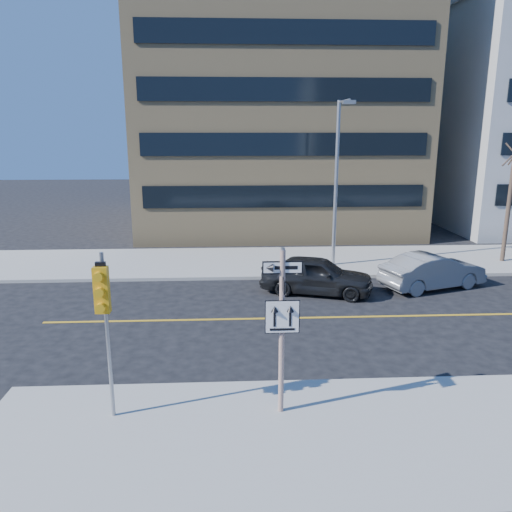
{
  "coord_description": "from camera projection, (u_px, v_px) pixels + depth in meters",
  "views": [
    {
      "loc": [
        -1.14,
        -13.27,
        6.73
      ],
      "look_at": [
        -0.27,
        4.0,
        2.39
      ],
      "focal_mm": 35.0,
      "sensor_mm": 36.0,
      "label": 1
    }
  ],
  "objects": [
    {
      "name": "building_brick",
      "position": [
        273.0,
        99.0,
        36.68
      ],
      "size": [
        18.0,
        18.0,
        18.0
      ],
      "primitive_type": "cube",
      "color": "tan",
      "rests_on": "ground"
    },
    {
      "name": "parked_car_a",
      "position": [
        317.0,
        275.0,
        21.16
      ],
      "size": [
        3.21,
        5.06,
        1.61
      ],
      "primitive_type": "imported",
      "rotation": [
        0.0,
        0.0,
        1.27
      ],
      "color": "black",
      "rests_on": "ground"
    },
    {
      "name": "streetlight_a",
      "position": [
        337.0,
        173.0,
        24.01
      ],
      "size": [
        0.55,
        2.25,
        8.0
      ],
      "color": "gray",
      "rests_on": "far_sidewalk"
    },
    {
      "name": "traffic_signal",
      "position": [
        103.0,
        303.0,
        11.04
      ],
      "size": [
        0.32,
        0.45,
        4.0
      ],
      "color": "gray",
      "rests_on": "near_sidewalk"
    },
    {
      "name": "ground",
      "position": [
        272.0,
        369.0,
        14.55
      ],
      "size": [
        120.0,
        120.0,
        0.0
      ],
      "primitive_type": "plane",
      "color": "black",
      "rests_on": "ground"
    },
    {
      "name": "sign_pole",
      "position": [
        282.0,
        322.0,
        11.52
      ],
      "size": [
        0.92,
        0.92,
        4.06
      ],
      "color": "beige",
      "rests_on": "near_sidewalk"
    },
    {
      "name": "parked_car_b",
      "position": [
        433.0,
        271.0,
        21.85
      ],
      "size": [
        3.07,
        4.97,
        1.55
      ],
      "primitive_type": "imported",
      "rotation": [
        0.0,
        0.0,
        1.9
      ],
      "color": "slate",
      "rests_on": "ground"
    }
  ]
}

